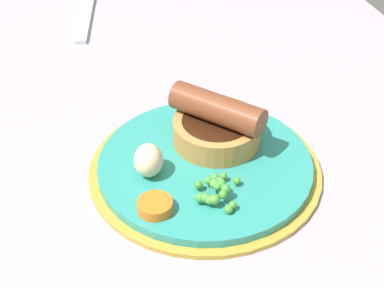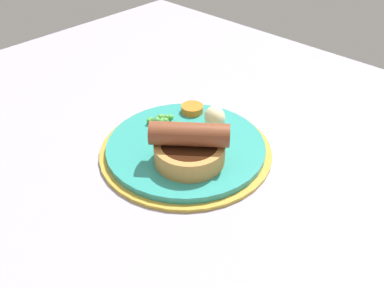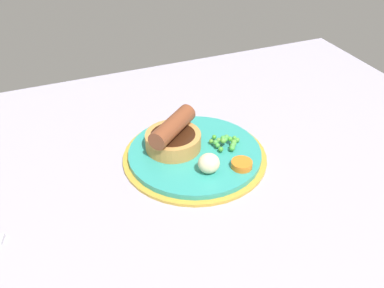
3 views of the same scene
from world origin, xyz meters
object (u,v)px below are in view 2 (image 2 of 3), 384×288
Objects in this scene: dinner_plate at (186,149)px; potato_chunk_0 at (215,117)px; sausage_pudding at (189,147)px; carrot_slice_1 at (192,109)px; pea_pile at (163,122)px.

potato_chunk_0 is at bearing -91.31° from dinner_plate.
dinner_plate is 4.73cm from sausage_pudding.
sausage_pudding is (-2.89, 2.28, 2.98)cm from dinner_plate.
potato_chunk_0 is (2.76, -8.10, -0.49)cm from sausage_pudding.
dinner_plate is 6.33cm from potato_chunk_0.
pea_pile is at bearing 88.47° from carrot_slice_1.
dinner_plate is at bearing 171.68° from pea_pile.
dinner_plate is 5.58cm from pea_pile.
carrot_slice_1 is (7.97, -8.95, -1.61)cm from sausage_pudding.
potato_chunk_0 is at bearing 69.27° from sausage_pudding.
potato_chunk_0 is 5.40cm from carrot_slice_1.
pea_pile is 7.41cm from potato_chunk_0.
pea_pile is at bearing 119.94° from sausage_pudding.
potato_chunk_0 reaches higher than pea_pile.
pea_pile is at bearing -8.32° from dinner_plate.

